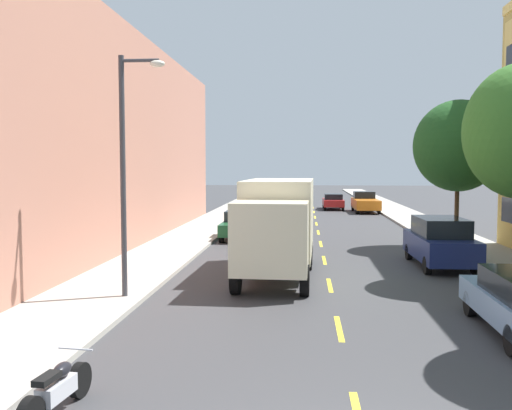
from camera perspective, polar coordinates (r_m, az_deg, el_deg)
The scene contains 15 objects.
ground_plane at distance 36.83m, azimuth 6.19°, elevation -2.22°, with size 160.00×160.00×0.00m, color #38383A.
sidewalk_left at distance 35.38m, azimuth -5.32°, elevation -2.36°, with size 3.20×120.00×0.14m, color #A39E93.
sidewalk_right at distance 35.73m, azimuth 17.74°, elevation -2.47°, with size 3.20×120.00×0.14m, color #A39E93.
lane_centerline_dashes at distance 31.37m, azimuth 6.42°, elevation -3.29°, with size 0.14×47.20×0.01m.
apartment_block_opposite at distance 29.56m, azimuth -20.98°, elevation 6.05°, with size 10.00×36.00×10.32m, color #B27560.
street_tree_third at distance 28.46m, azimuth 19.76°, elevation 5.64°, with size 4.17×4.17×6.93m.
street_lamp at distance 16.74m, azimuth -12.84°, elevation 4.60°, with size 1.35×0.28×6.96m.
delivery_box_truck at distance 20.28m, azimuth 2.24°, elevation -1.73°, with size 2.63×7.67×3.44m.
parked_hatchback_white at distance 40.05m, azimuth -0.03°, elevation -0.62°, with size 1.76×4.01×1.50m.
parked_suv_navy at distance 23.31m, azimuth 18.11°, elevation -3.54°, with size 2.04×4.84×1.93m.
parked_pickup_orange at distance 49.30m, azimuth 10.99°, elevation 0.25°, with size 2.05×5.32×1.73m.
parked_hatchback_forest at distance 30.52m, azimuth -1.72°, elevation -2.05°, with size 1.76×4.01×1.50m.
parked_sedan_charcoal at distance 48.04m, azimuth 0.66°, elevation 0.14°, with size 1.83×4.51×1.43m.
moving_red_sedan at distance 51.93m, azimuth 7.80°, elevation 0.39°, with size 1.80×4.50×1.43m.
parked_motorcycle at distance 9.89m, azimuth -19.47°, elevation -17.22°, with size 0.62×2.05×0.90m.
Camera 1 is at (-0.88, -6.61, 3.95)m, focal length 39.58 mm.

